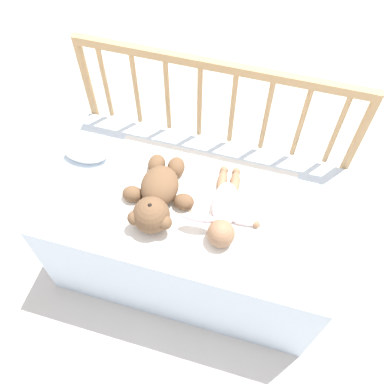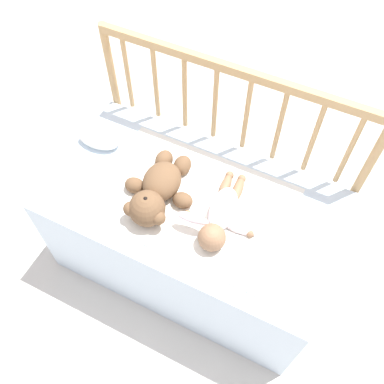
% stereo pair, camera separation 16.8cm
% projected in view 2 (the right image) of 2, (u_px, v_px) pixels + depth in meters
% --- Properties ---
extents(ground_plane, '(12.00, 12.00, 0.00)m').
position_uv_depth(ground_plane, '(192.00, 258.00, 2.19)').
color(ground_plane, silver).
extents(crib_mattress, '(1.20, 0.66, 0.55)m').
position_uv_depth(crib_mattress, '(192.00, 232.00, 1.96)').
color(crib_mattress, silver).
rests_on(crib_mattress, ground_plane).
extents(crib_rail, '(1.20, 0.04, 0.96)m').
position_uv_depth(crib_rail, '(229.00, 122.00, 1.81)').
color(crib_rail, tan).
rests_on(crib_rail, ground_plane).
extents(blanket, '(0.77, 0.51, 0.01)m').
position_uv_depth(blanket, '(193.00, 202.00, 1.72)').
color(blanket, white).
rests_on(blanket, crib_mattress).
extents(teddy_bear, '(0.30, 0.39, 0.15)m').
position_uv_depth(teddy_bear, '(157.00, 191.00, 1.68)').
color(teddy_bear, brown).
rests_on(teddy_bear, crib_mattress).
extents(baby, '(0.30, 0.39, 0.11)m').
position_uv_depth(baby, '(220.00, 216.00, 1.64)').
color(baby, white).
rests_on(baby, crib_mattress).
extents(small_pillow, '(0.20, 0.12, 0.06)m').
position_uv_depth(small_pillow, '(98.00, 137.00, 1.88)').
color(small_pillow, white).
rests_on(small_pillow, crib_mattress).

